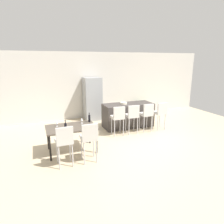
% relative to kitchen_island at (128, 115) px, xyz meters
% --- Properties ---
extents(ground_plane, '(10.00, 10.00, 0.00)m').
position_rel_kitchen_island_xyz_m(ground_plane, '(-0.24, -1.19, -0.46)').
color(ground_plane, '#C6B28E').
extents(back_wall, '(10.00, 0.12, 2.90)m').
position_rel_kitchen_island_xyz_m(back_wall, '(-0.24, 1.93, 0.99)').
color(back_wall, beige).
rests_on(back_wall, ground_plane).
extents(kitchen_island, '(1.93, 0.79, 0.92)m').
position_rel_kitchen_island_xyz_m(kitchen_island, '(0.00, 0.00, 0.00)').
color(kitchen_island, '#383330').
rests_on(kitchen_island, ground_plane).
extents(bar_chair_left, '(0.42, 0.42, 1.05)m').
position_rel_kitchen_island_xyz_m(bar_chair_left, '(-0.76, -0.78, 0.24)').
color(bar_chair_left, beige).
rests_on(bar_chair_left, ground_plane).
extents(bar_chair_middle, '(0.43, 0.43, 1.05)m').
position_rel_kitchen_island_xyz_m(bar_chair_middle, '(-0.21, -0.78, 0.24)').
color(bar_chair_middle, beige).
rests_on(bar_chair_middle, ground_plane).
extents(bar_chair_right, '(0.41, 0.41, 1.05)m').
position_rel_kitchen_island_xyz_m(bar_chair_right, '(0.37, -0.78, 0.24)').
color(bar_chair_right, beige).
rests_on(bar_chair_right, ground_plane).
extents(bar_chair_far, '(0.41, 0.41, 1.05)m').
position_rel_kitchen_island_xyz_m(bar_chair_far, '(0.95, -0.78, 0.24)').
color(bar_chair_far, beige).
rests_on(bar_chair_far, ground_plane).
extents(dining_table, '(1.37, 0.87, 0.74)m').
position_rel_kitchen_island_xyz_m(dining_table, '(-2.46, -1.41, 0.21)').
color(dining_table, '#4C4238').
rests_on(dining_table, ground_plane).
extents(dining_chair_near, '(0.41, 0.41, 1.05)m').
position_rel_kitchen_island_xyz_m(dining_chair_near, '(-2.76, -2.21, 0.24)').
color(dining_chair_near, beige).
rests_on(dining_chair_near, ground_plane).
extents(dining_chair_far, '(0.41, 0.41, 1.05)m').
position_rel_kitchen_island_xyz_m(dining_chair_far, '(-2.15, -2.21, 0.24)').
color(dining_chair_far, beige).
rests_on(dining_chair_far, ground_plane).
extents(wine_bottle_far, '(0.06, 0.06, 0.31)m').
position_rel_kitchen_island_xyz_m(wine_bottle_far, '(-2.65, -1.74, 0.40)').
color(wine_bottle_far, black).
rests_on(wine_bottle_far, dining_table).
extents(wine_bottle_near, '(0.07, 0.07, 0.29)m').
position_rel_kitchen_island_xyz_m(wine_bottle_near, '(-1.86, -1.16, 0.39)').
color(wine_bottle_near, black).
rests_on(wine_bottle_near, dining_table).
extents(wine_glass_left, '(0.07, 0.07, 0.17)m').
position_rel_kitchen_island_xyz_m(wine_glass_left, '(-2.11, -1.21, 0.40)').
color(wine_glass_left, silver).
rests_on(wine_glass_left, dining_table).
extents(wine_glass_middle, '(0.07, 0.07, 0.17)m').
position_rel_kitchen_island_xyz_m(wine_glass_middle, '(-2.82, -1.24, 0.40)').
color(wine_glass_middle, silver).
rests_on(wine_glass_middle, dining_table).
extents(refrigerator, '(0.72, 0.68, 1.84)m').
position_rel_kitchen_island_xyz_m(refrigerator, '(-1.01, 1.49, 0.46)').
color(refrigerator, '#939699').
rests_on(refrigerator, ground_plane).
extents(fruit_bowl, '(0.26, 0.26, 0.07)m').
position_rel_kitchen_island_xyz_m(fruit_bowl, '(-0.21, -0.02, 0.50)').
color(fruit_bowl, beige).
rests_on(fruit_bowl, kitchen_island).
extents(potted_plant, '(0.44, 0.44, 0.64)m').
position_rel_kitchen_island_xyz_m(potted_plant, '(1.41, 1.48, -0.08)').
color(potted_plant, beige).
rests_on(potted_plant, ground_plane).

